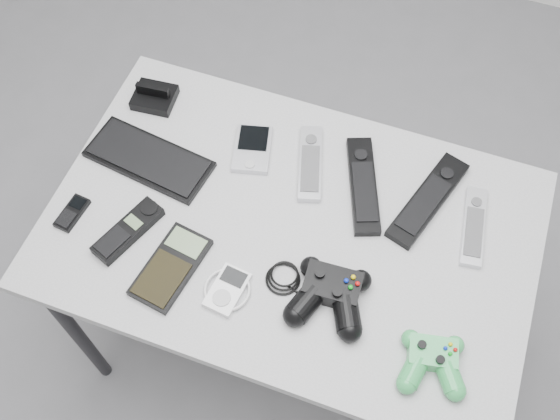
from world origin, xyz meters
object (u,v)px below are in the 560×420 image
(desk, at_px, (291,240))
(calculator, at_px, (171,267))
(remote_black_b, at_px, (428,199))
(cordless_handset, at_px, (128,230))
(pda, at_px, (252,149))
(controller_black, at_px, (330,293))
(pda_keyboard, at_px, (149,159))
(mobile_phone, at_px, (72,213))
(controller_green, at_px, (432,360))
(remote_black_a, at_px, (363,185))
(remote_silver_a, at_px, (310,163))
(remote_silver_b, at_px, (474,226))
(mp3_player, at_px, (227,290))

(desk, relative_size, calculator, 5.63)
(remote_black_b, relative_size, cordless_handset, 1.53)
(pda, xyz_separation_m, controller_black, (0.28, -0.28, 0.02))
(pda_keyboard, height_order, mobile_phone, pda_keyboard)
(controller_green, bearing_deg, pda_keyboard, 149.75)
(pda, bearing_deg, cordless_handset, -135.04)
(pda_keyboard, xyz_separation_m, controller_black, (0.49, -0.18, 0.02))
(remote_black_a, bearing_deg, controller_black, -108.76)
(pda, height_order, cordless_handset, cordless_handset)
(remote_black_b, height_order, mobile_phone, remote_black_b)
(desk, relative_size, pda, 8.17)
(mobile_phone, height_order, controller_green, controller_green)
(pda_keyboard, bearing_deg, remote_silver_a, 25.61)
(remote_silver_b, relative_size, cordless_handset, 1.14)
(remote_black_b, bearing_deg, mp3_player, -116.53)
(desk, bearing_deg, cordless_handset, -157.53)
(remote_silver_b, xyz_separation_m, cordless_handset, (-0.68, -0.26, 0.00))
(mp3_player, xyz_separation_m, controller_green, (0.42, -0.01, 0.01))
(mobile_phone, xyz_separation_m, mp3_player, (0.38, -0.05, 0.00))
(mobile_phone, xyz_separation_m, cordless_handset, (0.14, -0.00, 0.01))
(desk, height_order, remote_silver_b, remote_silver_b)
(remote_black_a, height_order, calculator, remote_black_a)
(remote_silver_b, bearing_deg, desk, -167.82)
(desk, height_order, calculator, calculator)
(remote_black_b, height_order, remote_silver_b, remote_black_b)
(pda, height_order, mp3_player, pda)
(desk, height_order, mp3_player, mp3_player)
(remote_black_a, xyz_separation_m, cordless_handset, (-0.43, -0.28, 0.00))
(remote_silver_a, bearing_deg, remote_silver_b, -22.05)
(remote_black_a, bearing_deg, calculator, -155.30)
(pda_keyboard, relative_size, mp3_player, 2.80)
(controller_black, bearing_deg, remote_black_a, 88.88)
(mp3_player, bearing_deg, mobile_phone, 178.46)
(mp3_player, distance_m, controller_black, 0.21)
(pda, distance_m, calculator, 0.34)
(pda_keyboard, distance_m, mp3_player, 0.37)
(pda_keyboard, bearing_deg, mp3_player, -31.60)
(desk, distance_m, mobile_phone, 0.48)
(controller_black, height_order, controller_green, controller_black)
(remote_black_b, height_order, cordless_handset, cordless_handset)
(pda_keyboard, distance_m, cordless_handset, 0.19)
(desk, xyz_separation_m, mp3_player, (-0.07, -0.18, 0.07))
(cordless_handset, relative_size, calculator, 0.90)
(pda_keyboard, xyz_separation_m, mobile_phone, (-0.10, -0.18, -0.00))
(pda, distance_m, remote_black_b, 0.41)
(remote_silver_b, height_order, controller_green, controller_green)
(pda, distance_m, controller_black, 0.40)
(remote_silver_a, height_order, remote_black_b, remote_black_b)
(remote_black_a, distance_m, controller_green, 0.41)
(desk, xyz_separation_m, remote_silver_b, (0.37, 0.13, 0.07))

